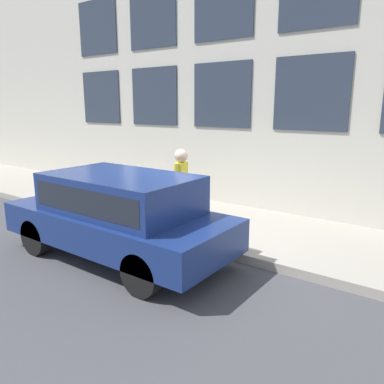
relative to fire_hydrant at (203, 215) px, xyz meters
name	(u,v)px	position (x,y,z in m)	size (l,w,h in m)	color
ground_plane	(190,249)	(-0.43, 0.01, -0.59)	(80.00, 80.00, 0.00)	#47474C
sidewalk	(229,226)	(1.06, 0.01, -0.51)	(2.97, 60.00, 0.16)	#A8A093
building_facade	(268,49)	(2.69, 0.01, 3.46)	(0.33, 40.00, 8.11)	beige
fire_hydrant	(203,215)	(0.00, 0.00, 0.00)	(0.32, 0.44, 0.84)	gray
person	(181,182)	(0.06, 0.60, 0.60)	(0.42, 0.27, 1.72)	#998466
parked_truck_navy_near	(119,210)	(-1.51, 0.80, 0.31)	(1.85, 4.38, 1.57)	black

